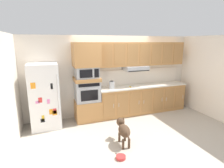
% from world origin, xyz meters
% --- Properties ---
extents(ground_plane, '(9.60, 9.60, 0.00)m').
position_xyz_m(ground_plane, '(0.00, 0.00, 0.00)').
color(ground_plane, '#B2A899').
extents(back_kitchen_wall, '(6.20, 0.12, 2.50)m').
position_xyz_m(back_kitchen_wall, '(0.00, 1.11, 1.25)').
color(back_kitchen_wall, silver).
rests_on(back_kitchen_wall, ground).
extents(side_panel_left, '(0.12, 7.10, 2.50)m').
position_xyz_m(side_panel_left, '(-2.80, 0.00, 1.25)').
color(side_panel_left, silver).
rests_on(side_panel_left, ground).
extents(side_panel_right, '(0.12, 7.10, 2.50)m').
position_xyz_m(side_panel_right, '(2.80, 0.00, 1.25)').
color(side_panel_right, white).
rests_on(side_panel_right, ground).
extents(refrigerator, '(0.76, 0.73, 1.76)m').
position_xyz_m(refrigerator, '(-2.10, 0.68, 0.88)').
color(refrigerator, white).
rests_on(refrigerator, ground).
extents(oven_base_cabinet, '(0.74, 0.62, 0.60)m').
position_xyz_m(oven_base_cabinet, '(-0.92, 0.75, 0.30)').
color(oven_base_cabinet, '#B77F47').
rests_on(oven_base_cabinet, ground).
extents(built_in_oven, '(0.70, 0.62, 0.60)m').
position_xyz_m(built_in_oven, '(-0.92, 0.75, 0.90)').
color(built_in_oven, '#A8AAAF').
rests_on(built_in_oven, oven_base_cabinet).
extents(appliance_mid_shelf, '(0.74, 0.62, 0.10)m').
position_xyz_m(appliance_mid_shelf, '(-0.92, 0.75, 1.25)').
color(appliance_mid_shelf, '#B77F47').
rests_on(appliance_mid_shelf, built_in_oven).
extents(microwave, '(0.64, 0.54, 0.32)m').
position_xyz_m(microwave, '(-0.92, 0.75, 1.46)').
color(microwave, '#A8AAAF').
rests_on(microwave, appliance_mid_shelf).
extents(appliance_upper_cabinet, '(0.74, 0.62, 0.68)m').
position_xyz_m(appliance_upper_cabinet, '(-0.92, 0.75, 1.96)').
color(appliance_upper_cabinet, '#B77F47').
rests_on(appliance_upper_cabinet, microwave).
extents(lower_cabinet_run, '(2.98, 0.63, 0.88)m').
position_xyz_m(lower_cabinet_run, '(0.94, 0.75, 0.44)').
color(lower_cabinet_run, '#B77F47').
rests_on(lower_cabinet_run, ground).
extents(countertop_slab, '(3.02, 0.64, 0.04)m').
position_xyz_m(countertop_slab, '(0.94, 0.75, 0.90)').
color(countertop_slab, silver).
rests_on(countertop_slab, lower_cabinet_run).
extents(backsplash_panel, '(3.02, 0.02, 0.50)m').
position_xyz_m(backsplash_panel, '(0.94, 1.04, 1.17)').
color(backsplash_panel, white).
rests_on(backsplash_panel, countertop_slab).
extents(upper_cabinet_with_hood, '(2.98, 0.48, 0.88)m').
position_xyz_m(upper_cabinet_with_hood, '(0.93, 0.87, 1.90)').
color(upper_cabinet_with_hood, '#B77F47').
rests_on(upper_cabinet_with_hood, backsplash_panel).
extents(screwdriver, '(0.13, 0.12, 0.03)m').
position_xyz_m(screwdriver, '(0.45, 0.65, 0.93)').
color(screwdriver, yellow).
rests_on(screwdriver, countertop_slab).
extents(electric_kettle, '(0.17, 0.17, 0.24)m').
position_xyz_m(electric_kettle, '(-0.17, 0.70, 1.03)').
color(electric_kettle, '#A8AAAF').
rests_on(electric_kettle, countertop_slab).
extents(dog, '(0.30, 0.83, 0.54)m').
position_xyz_m(dog, '(-0.44, -0.84, 0.35)').
color(dog, '#473323').
rests_on(dog, ground).
extents(dog_food_bowl, '(0.20, 0.20, 0.06)m').
position_xyz_m(dog_food_bowl, '(-0.72, -1.36, 0.03)').
color(dog_food_bowl, red).
rests_on(dog_food_bowl, ground).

